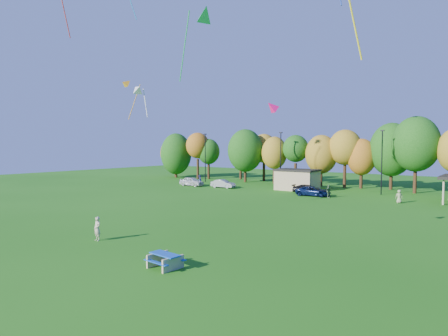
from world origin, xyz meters
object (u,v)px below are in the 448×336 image
Objects in this scene: car_a at (192,181)px; car_b at (223,184)px; car_d at (307,189)px; picnic_table at (165,260)px; kite_flyer at (97,229)px; car_c at (313,191)px.

car_b is (6.11, 0.77, -0.09)m from car_a.
picnic_table is at bearing 180.00° from car_d.
picnic_table is 0.46× the size of car_a.
car_d is (20.26, 2.19, -0.14)m from car_a.
car_d is at bearing 93.66° from kite_flyer.
kite_flyer reaches higher than picnic_table.
picnic_table is 42.28m from car_b.
car_c is at bearing -151.87° from car_d.
car_a reaches higher than picnic_table.
kite_flyer is 0.37× the size of car_c.
car_c is at bearing -92.18° from car_a.
car_b is 0.95× the size of car_d.
picnic_table is 0.47× the size of car_d.
car_a reaches higher than car_b.
kite_flyer reaches higher than car_b.
kite_flyer is at bearing -151.09° from car_a.
car_a is 20.38m from car_d.
car_a is 0.95× the size of car_c.
picnic_table is 0.50× the size of car_b.
car_d is at bearing -89.03° from car_b.
car_c is at bearing -97.56° from car_b.
car_b reaches higher than car_c.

